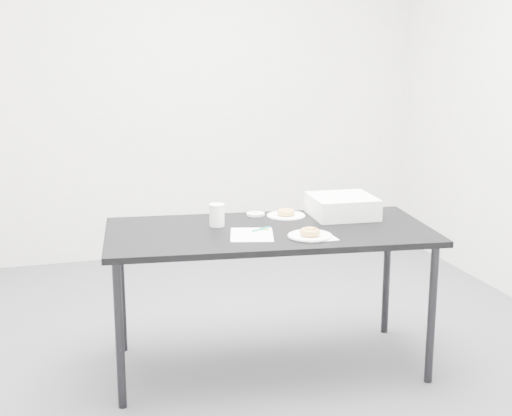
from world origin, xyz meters
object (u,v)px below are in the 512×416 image
object	(u,v)px
pen	(261,229)
coffee_cup	(217,215)
scorecard	(252,235)
donut_far	(286,212)
donut_near	(310,232)
plate_near	(310,236)
bakery_box	(342,206)
table	(269,240)
plate_far	(286,216)

from	to	relation	value
pen	coffee_cup	distance (m)	0.25
pen	coffee_cup	size ratio (longest dim) A/B	1.05
scorecard	donut_far	size ratio (longest dim) A/B	2.69
scorecard	donut_near	world-z (taller)	donut_near
plate_near	donut_near	bearing A→B (deg)	0.00
donut_far	bakery_box	distance (m)	0.31
table	scorecard	bearing A→B (deg)	-136.96
donut_near	bakery_box	world-z (taller)	bakery_box
plate_near	coffee_cup	size ratio (longest dim) A/B	1.88
donut_near	pen	bearing A→B (deg)	135.36
donut_near	plate_far	world-z (taller)	donut_near
coffee_cup	scorecard	bearing A→B (deg)	-60.29
table	coffee_cup	distance (m)	0.30
plate_far	bakery_box	size ratio (longest dim) A/B	0.62
table	scorecard	size ratio (longest dim) A/B	6.52
bakery_box	scorecard	bearing A→B (deg)	-153.83
pen	plate_far	distance (m)	0.33
donut_far	coffee_cup	bearing A→B (deg)	-165.78
donut_near	plate_near	bearing A→B (deg)	0.00
pen	plate_near	bearing A→B (deg)	-72.62
pen	coffee_cup	world-z (taller)	coffee_cup
pen	plate_far	xyz separation A→B (m)	(0.22, 0.25, -0.00)
pen	donut_near	xyz separation A→B (m)	(0.19, -0.19, 0.02)
scorecard	bakery_box	bearing A→B (deg)	37.55
table	bakery_box	world-z (taller)	bakery_box
plate_near	plate_far	bearing A→B (deg)	86.77
plate_far	coffee_cup	size ratio (longest dim) A/B	1.79
coffee_cup	donut_near	bearing A→B (deg)	-41.06
plate_near	coffee_cup	distance (m)	0.52
donut_far	plate_far	bearing A→B (deg)	90.00
plate_near	plate_far	size ratio (longest dim) A/B	1.05
scorecard	coffee_cup	world-z (taller)	coffee_cup
donut_near	bakery_box	distance (m)	0.48
plate_near	donut_far	bearing A→B (deg)	86.77
coffee_cup	donut_far	bearing A→B (deg)	14.22
plate_far	coffee_cup	bearing A→B (deg)	-165.78
donut_near	coffee_cup	world-z (taller)	coffee_cup
scorecard	plate_near	size ratio (longest dim) A/B	1.21
donut_near	plate_far	xyz separation A→B (m)	(0.02, 0.44, -0.02)
plate_far	donut_far	distance (m)	0.02
plate_far	donut_far	size ratio (longest dim) A/B	2.13
donut_far	coffee_cup	world-z (taller)	coffee_cup
plate_near	bakery_box	distance (m)	0.48
donut_far	table	bearing A→B (deg)	-125.80
scorecard	donut_near	xyz separation A→B (m)	(0.26, -0.12, 0.02)
bakery_box	plate_far	bearing A→B (deg)	168.05
table	scorecard	world-z (taller)	scorecard
plate_near	plate_far	distance (m)	0.44
scorecard	donut_far	distance (m)	0.43
plate_near	bakery_box	bearing A→B (deg)	48.39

